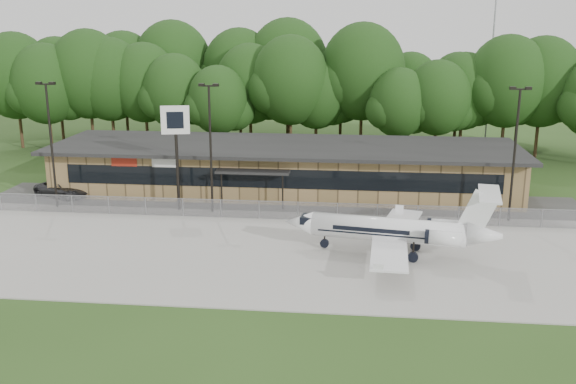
# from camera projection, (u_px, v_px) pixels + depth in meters

# --- Properties ---
(ground) EXTENTS (160.00, 160.00, 0.00)m
(ground) POSITION_uv_depth(u_px,v_px,m) (236.00, 302.00, 34.93)
(ground) COLOR #284418
(ground) RESTS_ON ground
(apron) EXTENTS (64.00, 18.00, 0.08)m
(apron) POSITION_uv_depth(u_px,v_px,m) (258.00, 251.00, 42.61)
(apron) COLOR #9E9B93
(apron) RESTS_ON ground
(parking_lot) EXTENTS (50.00, 9.00, 0.06)m
(parking_lot) POSITION_uv_depth(u_px,v_px,m) (279.00, 204.00, 53.66)
(parking_lot) COLOR #383835
(parking_lot) RESTS_ON ground
(terminal) EXTENTS (41.00, 11.65, 4.30)m
(terminal) POSITION_uv_depth(u_px,v_px,m) (285.00, 167.00, 57.37)
(terminal) COLOR olive
(terminal) RESTS_ON ground
(fence) EXTENTS (46.00, 0.04, 1.52)m
(fence) POSITION_uv_depth(u_px,v_px,m) (272.00, 210.00, 49.14)
(fence) COLOR gray
(fence) RESTS_ON ground
(treeline) EXTENTS (72.00, 12.00, 15.00)m
(treeline) POSITION_uv_depth(u_px,v_px,m) (303.00, 87.00, 73.35)
(treeline) COLOR #1A310F
(treeline) RESTS_ON ground
(radio_mast) EXTENTS (0.20, 0.20, 25.00)m
(radio_mast) POSITION_uv_depth(u_px,v_px,m) (493.00, 41.00, 75.54)
(radio_mast) COLOR gray
(radio_mast) RESTS_ON ground
(light_pole_left) EXTENTS (1.55, 0.30, 10.23)m
(light_pole_left) POSITION_uv_depth(u_px,v_px,m) (51.00, 136.00, 51.11)
(light_pole_left) COLOR black
(light_pole_left) RESTS_ON ground
(light_pole_mid) EXTENTS (1.55, 0.30, 10.23)m
(light_pole_mid) POSITION_uv_depth(u_px,v_px,m) (210.00, 139.00, 49.76)
(light_pole_mid) COLOR black
(light_pole_mid) RESTS_ON ground
(light_pole_right) EXTENTS (1.55, 0.30, 10.23)m
(light_pole_right) POSITION_uv_depth(u_px,v_px,m) (515.00, 145.00, 47.38)
(light_pole_right) COLOR black
(light_pole_right) RESTS_ON ground
(business_jet) EXTENTS (14.10, 12.63, 4.74)m
(business_jet) POSITION_uv_depth(u_px,v_px,m) (395.00, 231.00, 41.39)
(business_jet) COLOR white
(business_jet) RESTS_ON ground
(suv) EXTENTS (5.75, 4.21, 1.45)m
(suv) POSITION_uv_depth(u_px,v_px,m) (63.00, 189.00, 55.64)
(suv) COLOR #333336
(suv) RESTS_ON ground
(pole_sign) EXTENTS (2.22, 0.71, 8.46)m
(pole_sign) POSITION_uv_depth(u_px,v_px,m) (176.00, 131.00, 50.21)
(pole_sign) COLOR black
(pole_sign) RESTS_ON ground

